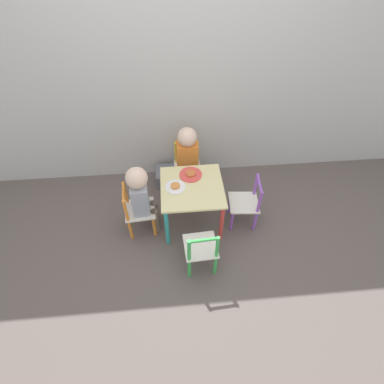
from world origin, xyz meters
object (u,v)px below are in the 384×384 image
Objects in this scene: chair_purple at (246,203)px; child_back at (188,155)px; plate_back at (191,174)px; plate_left at (175,187)px; chair_orange at (137,211)px; child_left at (141,194)px; chair_green at (201,249)px; kids_table at (192,193)px; storage_bin at (173,176)px; chair_yellow at (187,167)px.

child_back reaches higher than chair_purple.
plate_back is 1.16× the size of plate_left.
child_left is at bearing -90.00° from chair_orange.
plate_back is 0.20m from plate_left.
chair_orange is at bearing -44.29° from chair_green.
child_left is 0.47m from plate_back.
child_left is at bearing -175.19° from kids_table.
chair_purple is 0.90m from storage_bin.
child_back is 0.45m from plate_left.
child_left is at bearing -114.69° from storage_bin.
chair_green is at bearing -86.62° from kids_table.
chair_orange is 0.57m from plate_back.
chair_orange and chair_purple have the same top height.
chair_green is 0.67m from plate_back.
chair_orange is 0.71m from child_back.
chair_purple is 0.67m from plate_left.
chair_orange is 0.69m from chair_green.
chair_orange is 1.00× the size of chair_purple.
plate_left is at bearing -106.13° from chair_yellow.
plate_back and plate_left have the same top height.
chair_orange reaches higher than kids_table.
plate_back is at bearing -69.21° from storage_bin.
plate_left is at bearing 180.00° from kids_table.
child_back is at bearing 90.97° from plate_back.
chair_purple is at bearing -139.13° from chair_green.
chair_green is 0.95m from child_back.
child_back is 3.73× the size of plate_back.
chair_green is (0.03, -0.49, -0.14)m from kids_table.
storage_bin is (-0.15, 0.12, -0.38)m from child_back.
chair_yellow reaches higher than storage_bin.
chair_orange is 0.21m from child_left.
chair_orange is (-0.49, -0.04, -0.14)m from kids_table.
storage_bin is at bearing -127.89° from chair_purple.
chair_green reaches higher than plate_left.
chair_yellow is 0.98m from chair_green.
chair_purple is (0.98, -0.00, 0.00)m from chair_orange.
child_back is (0.00, -0.06, 0.21)m from chair_yellow.
storage_bin is at bearing -33.82° from chair_orange.
plate_left is (-0.14, -0.43, 0.02)m from child_back.
chair_orange is at bearing -136.32° from child_back.
plate_back is at bearing -105.66° from chair_purple.
chair_yellow is at bearing -47.08° from chair_orange.
chair_yellow is (-0.01, 0.49, -0.14)m from kids_table.
storage_bin is at bearing 91.66° from plate_left.
kids_table is 0.44m from child_back.
child_back is 1.02× the size of child_left.
chair_yellow and chair_purple have the same top height.
chair_orange reaches higher than plate_back.
child_left is 4.22× the size of plate_left.
chair_purple reaches higher than kids_table.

